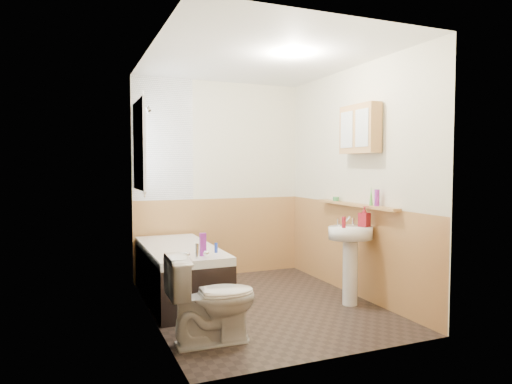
% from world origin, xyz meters
% --- Properties ---
extents(floor, '(2.80, 2.80, 0.00)m').
position_xyz_m(floor, '(0.00, 0.00, 0.00)').
color(floor, black).
rests_on(floor, ground).
extents(ceiling, '(2.80, 2.80, 0.00)m').
position_xyz_m(ceiling, '(0.00, 0.00, 2.50)').
color(ceiling, white).
rests_on(ceiling, ground).
extents(wall_back, '(2.20, 0.02, 2.50)m').
position_xyz_m(wall_back, '(0.00, 1.41, 1.25)').
color(wall_back, beige).
rests_on(wall_back, ground).
extents(wall_front, '(2.20, 0.02, 2.50)m').
position_xyz_m(wall_front, '(0.00, -1.41, 1.25)').
color(wall_front, beige).
rests_on(wall_front, ground).
extents(wall_left, '(0.02, 2.80, 2.50)m').
position_xyz_m(wall_left, '(-1.11, 0.00, 1.25)').
color(wall_left, beige).
rests_on(wall_left, ground).
extents(wall_right, '(0.02, 2.80, 2.50)m').
position_xyz_m(wall_right, '(1.11, 0.00, 1.25)').
color(wall_right, beige).
rests_on(wall_right, ground).
extents(wainscot_right, '(0.01, 2.80, 1.00)m').
position_xyz_m(wainscot_right, '(1.09, 0.00, 0.50)').
color(wainscot_right, tan).
rests_on(wainscot_right, wall_right).
extents(wainscot_front, '(2.20, 0.01, 1.00)m').
position_xyz_m(wainscot_front, '(0.00, -1.39, 0.50)').
color(wainscot_front, tan).
rests_on(wainscot_front, wall_front).
extents(wainscot_back, '(2.20, 0.01, 1.00)m').
position_xyz_m(wainscot_back, '(0.00, 1.39, 0.50)').
color(wainscot_back, tan).
rests_on(wainscot_back, wall_back).
extents(tile_cladding_left, '(0.01, 2.80, 2.50)m').
position_xyz_m(tile_cladding_left, '(-1.09, 0.00, 1.25)').
color(tile_cladding_left, white).
rests_on(tile_cladding_left, wall_left).
extents(tile_return_back, '(0.75, 0.01, 1.50)m').
position_xyz_m(tile_return_back, '(-0.73, 1.39, 1.75)').
color(tile_return_back, white).
rests_on(tile_return_back, wall_back).
extents(window, '(0.03, 0.79, 0.99)m').
position_xyz_m(window, '(-1.06, 0.95, 1.65)').
color(window, white).
rests_on(window, wall_left).
extents(bathtub, '(0.70, 1.63, 0.71)m').
position_xyz_m(bathtub, '(-0.73, 0.52, 0.30)').
color(bathtub, black).
rests_on(bathtub, floor).
extents(shower_riser, '(0.10, 0.08, 1.13)m').
position_xyz_m(shower_riser, '(-1.04, 0.76, 1.75)').
color(shower_riser, silver).
rests_on(shower_riser, wall_left).
extents(toilet, '(0.74, 0.42, 0.71)m').
position_xyz_m(toilet, '(-0.76, -0.77, 0.35)').
color(toilet, white).
rests_on(toilet, floor).
extents(sink, '(0.47, 0.38, 0.91)m').
position_xyz_m(sink, '(0.84, -0.34, 0.57)').
color(sink, white).
rests_on(sink, floor).
extents(pine_shelf, '(0.10, 1.36, 0.03)m').
position_xyz_m(pine_shelf, '(1.04, -0.13, 1.01)').
color(pine_shelf, tan).
rests_on(pine_shelf, wall_right).
extents(medicine_cabinet, '(0.14, 0.56, 0.51)m').
position_xyz_m(medicine_cabinet, '(1.01, -0.23, 1.81)').
color(medicine_cabinet, tan).
rests_on(medicine_cabinet, wall_right).
extents(foam_can, '(0.06, 0.06, 0.17)m').
position_xyz_m(foam_can, '(1.04, -0.50, 1.10)').
color(foam_can, purple).
rests_on(foam_can, pine_shelf).
extents(green_bottle, '(0.05, 0.05, 0.20)m').
position_xyz_m(green_bottle, '(1.04, -0.40, 1.12)').
color(green_bottle, '#59C647').
rests_on(green_bottle, pine_shelf).
extents(black_jar, '(0.09, 0.09, 0.05)m').
position_xyz_m(black_jar, '(1.04, 0.26, 1.04)').
color(black_jar, '#388447').
rests_on(black_jar, pine_shelf).
extents(soap_bottle, '(0.17, 0.23, 0.10)m').
position_xyz_m(soap_bottle, '(0.96, -0.40, 0.85)').
color(soap_bottle, maroon).
rests_on(soap_bottle, sink).
extents(clear_bottle, '(0.05, 0.05, 0.11)m').
position_xyz_m(clear_bottle, '(0.72, -0.40, 0.86)').
color(clear_bottle, maroon).
rests_on(clear_bottle, sink).
extents(blue_gel, '(0.06, 0.04, 0.22)m').
position_xyz_m(blue_gel, '(-0.65, -0.10, 0.68)').
color(blue_gel, purple).
rests_on(blue_gel, bathtub).
extents(cream_jar, '(0.09, 0.09, 0.05)m').
position_xyz_m(cream_jar, '(-0.88, -0.15, 0.60)').
color(cream_jar, silver).
rests_on(cream_jar, bathtub).
extents(orange_bottle, '(0.04, 0.04, 0.10)m').
position_xyz_m(orange_bottle, '(-0.48, 0.01, 0.62)').
color(orange_bottle, '#19339E').
rests_on(orange_bottle, bathtub).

